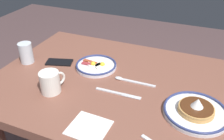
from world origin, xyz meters
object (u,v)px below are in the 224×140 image
Objects in this scene: plate_center_pancakes at (196,111)px; butter_knife at (118,93)px; drinking_glass at (26,54)px; plate_near_main at (96,65)px; cell_phone at (59,62)px; tea_spoon at (129,81)px; coffee_mug at (50,82)px; paper_napkin at (89,127)px.

plate_center_pancakes is 0.34m from butter_knife.
drinking_glass is at bearing -5.69° from plate_center_pancakes.
plate_near_main is 1.01× the size of butter_knife.
cell_phone is (0.75, -0.15, -0.01)m from plate_center_pancakes.
butter_knife is 0.12m from tea_spoon.
plate_near_main is at bearing 171.70° from cell_phone.
plate_center_pancakes is at bearing 159.28° from tea_spoon.
cell_phone is at bearing 8.88° from plate_near_main.
tea_spoon reaches higher than cell_phone.
coffee_mug is 0.55× the size of butter_knife.
plate_near_main is 1.54× the size of cell_phone.
paper_napkin is at bearing 149.28° from drinking_glass.
paper_napkin is (0.37, 0.24, -0.02)m from plate_center_pancakes.
plate_center_pancakes is 1.83× the size of cell_phone.
drinking_glass is 0.65m from paper_napkin.
drinking_glass reaches higher than butter_knife.
butter_knife is (-0.41, 0.14, -0.00)m from cell_phone.
coffee_mug reaches higher than paper_napkin.
butter_knife is at bearing 83.25° from tea_spoon.
plate_center_pancakes is at bearing 161.13° from plate_near_main.
plate_near_main is at bearing -15.89° from tea_spoon.
plate_near_main reaches higher than cell_phone.
cell_phone reaches higher than paper_napkin.
cell_phone is (0.21, 0.03, -0.01)m from plate_near_main.
tea_spoon reaches higher than butter_knife.
drinking_glass reaches higher than plate_near_main.
tea_spoon is at bearing -20.72° from plate_center_pancakes.
plate_near_main is 0.30m from coffee_mug.
cell_phone is 0.96× the size of paper_napkin.
plate_center_pancakes is 2.19× the size of coffee_mug.
plate_near_main is 0.57m from plate_center_pancakes.
drinking_glass is at bearing 3.17° from tea_spoon.
butter_knife is (0.34, -0.01, -0.01)m from plate_center_pancakes.
butter_knife is (-0.29, -0.10, -0.05)m from coffee_mug.
coffee_mug is 0.31m from butter_knife.
drinking_glass is at bearing -30.72° from paper_napkin.
coffee_mug reaches higher than plate_near_main.
coffee_mug is at bearing 70.46° from plate_near_main.
drinking_glass is at bearing 1.97° from cell_phone.
butter_knife is at bearing -95.80° from paper_napkin.
tea_spoon is (-0.04, -0.36, 0.00)m from paper_napkin.
coffee_mug is 0.84× the size of cell_phone.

